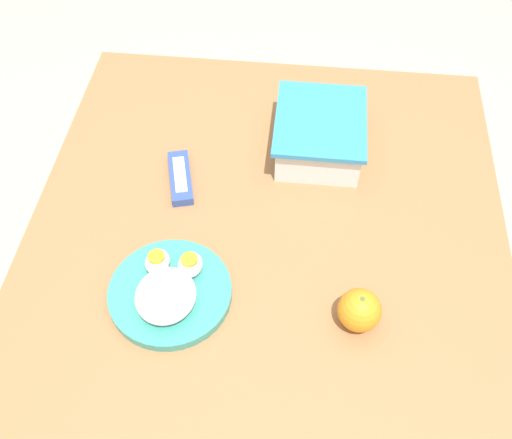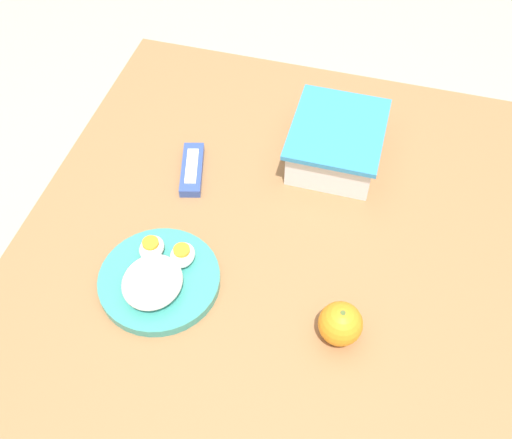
{
  "view_description": "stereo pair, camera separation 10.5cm",
  "coord_description": "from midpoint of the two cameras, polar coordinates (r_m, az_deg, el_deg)",
  "views": [
    {
      "loc": [
        0.65,
        0.05,
        1.62
      ],
      "look_at": [
        0.0,
        -0.02,
        0.79
      ],
      "focal_mm": 42.0,
      "sensor_mm": 36.0,
      "label": 1
    },
    {
      "loc": [
        0.63,
        0.15,
        1.62
      ],
      "look_at": [
        0.0,
        -0.02,
        0.79
      ],
      "focal_mm": 42.0,
      "sensor_mm": 36.0,
      "label": 2
    }
  ],
  "objects": [
    {
      "name": "orange_fruit",
      "position": [
        0.95,
        6.7,
        -8.79
      ],
      "size": [
        0.07,
        0.07,
        0.07
      ],
      "color": "orange",
      "rests_on": "table"
    },
    {
      "name": "rice_plate",
      "position": [
        1.0,
        -11.29,
        -6.86
      ],
      "size": [
        0.2,
        0.2,
        0.06
      ],
      "color": "teal",
      "rests_on": "table"
    },
    {
      "name": "food_container",
      "position": [
        1.19,
        3.49,
        7.78
      ],
      "size": [
        0.21,
        0.17,
        0.08
      ],
      "color": "white",
      "rests_on": "table"
    },
    {
      "name": "ground_plane",
      "position": [
        1.74,
        -1.16,
        -16.2
      ],
      "size": [
        10.0,
        10.0,
        0.0
      ],
      "primitive_type": "plane",
      "color": "#B2A899"
    },
    {
      "name": "candy_bar",
      "position": [
        1.16,
        -9.81,
        3.79
      ],
      "size": [
        0.13,
        0.07,
        0.02
      ],
      "color": "#334C9E",
      "rests_on": "table"
    },
    {
      "name": "table",
      "position": [
        1.17,
        -1.67,
        -4.46
      ],
      "size": [
        0.96,
        0.86,
        0.76
      ],
      "color": "#996B42",
      "rests_on": "ground_plane"
    }
  ]
}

